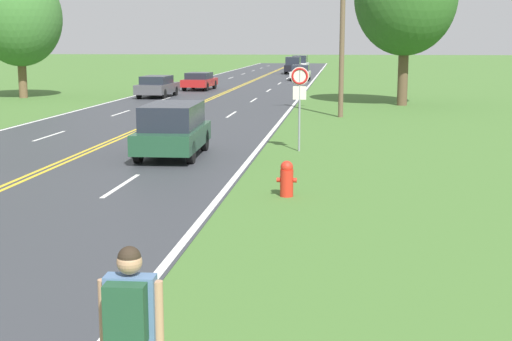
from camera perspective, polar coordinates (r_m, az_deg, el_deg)
hitchhiker_person at (r=6.77m, az=-10.04°, el=-11.73°), size 0.61×0.43×1.79m
fire_hydrant at (r=16.81m, az=2.47°, el=-0.63°), size 0.47×0.31×0.85m
traffic_sign at (r=23.64m, az=3.51°, el=6.63°), size 0.60×0.10×2.79m
utility_pole_midground at (r=34.70m, az=6.92°, el=11.17°), size 1.80×0.24×8.08m
tree_left_verge at (r=48.88m, az=-18.43°, el=11.53°), size 5.40×5.40×8.24m
car_dark_green_van_approaching at (r=22.74m, az=-6.67°, el=3.34°), size 1.97×4.33×1.68m
car_dark_grey_sedan_mid_near at (r=47.52m, az=-7.91°, el=6.71°), size 1.97×4.58×1.40m
car_red_sedan_mid_far at (r=54.25m, az=-4.55°, el=7.18°), size 2.09×4.27×1.32m
car_silver_sedan_receding at (r=67.71m, az=3.58°, el=7.84°), size 1.79×3.99×1.44m
car_black_suv_distant at (r=81.45m, az=3.00°, el=8.43°), size 1.82×4.41×1.91m
car_white_van_horizon at (r=90.76m, az=3.54°, el=8.60°), size 2.02×4.92×1.88m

